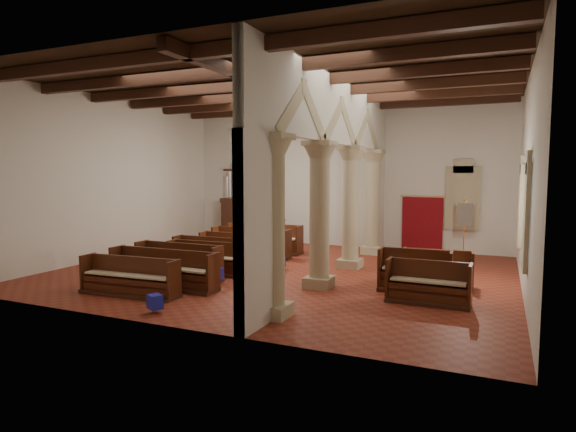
# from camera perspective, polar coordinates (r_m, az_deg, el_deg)

# --- Properties ---
(floor) EXTENTS (14.00, 14.00, 0.00)m
(floor) POSITION_cam_1_polar(r_m,az_deg,el_deg) (15.70, -0.60, -6.61)
(floor) COLOR maroon
(floor) RESTS_ON ground
(ceiling) EXTENTS (14.00, 14.00, 0.00)m
(ceiling) POSITION_cam_1_polar(r_m,az_deg,el_deg) (15.61, -0.62, 15.48)
(ceiling) COLOR black
(ceiling) RESTS_ON wall_back
(wall_back) EXTENTS (14.00, 0.02, 6.00)m
(wall_back) POSITION_cam_1_polar(r_m,az_deg,el_deg) (20.97, 6.25, 4.63)
(wall_back) COLOR silver
(wall_back) RESTS_ON floor
(wall_front) EXTENTS (14.00, 0.02, 6.00)m
(wall_front) POSITION_cam_1_polar(r_m,az_deg,el_deg) (10.22, -14.77, 3.74)
(wall_front) COLOR silver
(wall_front) RESTS_ON floor
(wall_left) EXTENTS (0.02, 12.00, 6.00)m
(wall_left) POSITION_cam_1_polar(r_m,az_deg,el_deg) (19.35, -19.87, 4.28)
(wall_left) COLOR silver
(wall_left) RESTS_ON floor
(wall_right) EXTENTS (0.02, 12.00, 6.00)m
(wall_right) POSITION_cam_1_polar(r_m,az_deg,el_deg) (13.99, 26.53, 3.75)
(wall_right) COLOR silver
(wall_right) RESTS_ON floor
(ceiling_beams) EXTENTS (13.80, 11.80, 0.30)m
(ceiling_beams) POSITION_cam_1_polar(r_m,az_deg,el_deg) (15.58, -0.62, 14.83)
(ceiling_beams) COLOR #3C1E13
(ceiling_beams) RESTS_ON wall_back
(arcade) EXTENTS (0.90, 11.90, 6.00)m
(arcade) POSITION_cam_1_polar(r_m,az_deg,el_deg) (14.71, 5.82, 6.53)
(arcade) COLOR tan
(arcade) RESTS_ON floor
(window_right_a) EXTENTS (0.03, 1.00, 2.20)m
(window_right_a) POSITION_cam_1_polar(r_m,az_deg,el_deg) (12.53, 26.58, -0.05)
(window_right_a) COLOR #2D664F
(window_right_a) RESTS_ON wall_right
(window_right_b) EXTENTS (0.03, 1.00, 2.20)m
(window_right_b) POSITION_cam_1_polar(r_m,az_deg,el_deg) (16.52, 25.97, 1.15)
(window_right_b) COLOR #2D664F
(window_right_b) RESTS_ON wall_right
(window_back) EXTENTS (1.00, 0.03, 2.20)m
(window_back) POSITION_cam_1_polar(r_m,az_deg,el_deg) (20.03, 19.97, 2.01)
(window_back) COLOR #2D664F
(window_back) RESTS_ON wall_back
(pipe_organ) EXTENTS (2.10, 0.85, 4.40)m
(pipe_organ) POSITION_cam_1_polar(r_m,az_deg,el_deg) (22.39, -5.23, 0.51)
(pipe_organ) COLOR #3C1E13
(pipe_organ) RESTS_ON floor
(lectern) EXTENTS (0.56, 0.58, 1.29)m
(lectern) POSITION_cam_1_polar(r_m,az_deg,el_deg) (20.92, -1.07, -2.12)
(lectern) COLOR #372211
(lectern) RESTS_ON floor
(dossal_curtain) EXTENTS (1.80, 0.07, 2.17)m
(dossal_curtain) POSITION_cam_1_polar(r_m,az_deg,el_deg) (20.21, 15.62, -0.78)
(dossal_curtain) COLOR maroon
(dossal_curtain) RESTS_ON floor
(processional_banner) EXTENTS (0.52, 0.66, 2.30)m
(processional_banner) POSITION_cam_1_polar(r_m,az_deg,el_deg) (18.13, 20.12, -2.80)
(processional_banner) COLOR #3C1E13
(processional_banner) RESTS_ON floor
(hymnal_box_a) EXTENTS (0.41, 0.38, 0.33)m
(hymnal_box_a) POSITION_cam_1_polar(r_m,az_deg,el_deg) (11.63, -15.49, -9.76)
(hymnal_box_a) COLOR navy
(hymnal_box_a) RESTS_ON floor
(hymnal_box_b) EXTENTS (0.37, 0.30, 0.35)m
(hymnal_box_b) POSITION_cam_1_polar(r_m,az_deg,el_deg) (14.22, -8.50, -6.81)
(hymnal_box_b) COLOR #151893
(hymnal_box_b) RESTS_ON floor
(hymnal_box_c) EXTENTS (0.38, 0.32, 0.34)m
(hymnal_box_c) POSITION_cam_1_polar(r_m,az_deg,el_deg) (16.03, -1.06, -5.38)
(hymnal_box_c) COLOR navy
(hymnal_box_c) RESTS_ON floor
(tube_heater_a) EXTENTS (0.98, 0.31, 0.10)m
(tube_heater_a) POSITION_cam_1_polar(r_m,az_deg,el_deg) (13.31, -14.27, -8.26)
(tube_heater_a) COLOR white
(tube_heater_a) RESTS_ON floor
(tube_heater_b) EXTENTS (1.09, 0.43, 0.11)m
(tube_heater_b) POSITION_cam_1_polar(r_m,az_deg,el_deg) (13.58, -18.86, -8.12)
(tube_heater_b) COLOR white
(tube_heater_b) RESTS_ON floor
(nave_pew_0) EXTENTS (2.85, 0.84, 1.00)m
(nave_pew_0) POSITION_cam_1_polar(r_m,az_deg,el_deg) (13.41, -18.27, -7.51)
(nave_pew_0) COLOR #3C1E13
(nave_pew_0) RESTS_ON floor
(nave_pew_1) EXTENTS (3.34, 0.77, 1.07)m
(nave_pew_1) POSITION_cam_1_polar(r_m,az_deg,el_deg) (13.97, -14.60, -6.81)
(nave_pew_1) COLOR #3C1E13
(nave_pew_1) RESTS_ON floor
(nave_pew_2) EXTENTS (2.83, 0.73, 1.08)m
(nave_pew_2) POSITION_cam_1_polar(r_m,az_deg,el_deg) (14.93, -12.88, -5.97)
(nave_pew_2) COLOR #3C1E13
(nave_pew_2) RESTS_ON floor
(nave_pew_3) EXTENTS (2.59, 0.79, 1.02)m
(nave_pew_3) POSITION_cam_1_polar(r_m,az_deg,el_deg) (15.57, -9.76, -5.52)
(nave_pew_3) COLOR #3C1E13
(nave_pew_3) RESTS_ON floor
(nave_pew_4) EXTENTS (2.89, 0.75, 1.03)m
(nave_pew_4) POSITION_cam_1_polar(r_m,az_deg,el_deg) (16.40, -8.90, -4.95)
(nave_pew_4) COLOR #3C1E13
(nave_pew_4) RESTS_ON floor
(nave_pew_5) EXTENTS (2.92, 0.75, 1.02)m
(nave_pew_5) POSITION_cam_1_polar(r_m,az_deg,el_deg) (17.47, -6.03, -4.30)
(nave_pew_5) COLOR #3C1E13
(nave_pew_5) RESTS_ON floor
(nave_pew_6) EXTENTS (3.12, 0.84, 1.11)m
(nave_pew_6) POSITION_cam_1_polar(r_m,az_deg,el_deg) (18.30, -4.43, -3.75)
(nave_pew_6) COLOR #3C1E13
(nave_pew_6) RESTS_ON floor
(nave_pew_7) EXTENTS (3.12, 0.76, 1.14)m
(nave_pew_7) POSITION_cam_1_polar(r_m,az_deg,el_deg) (19.31, -2.82, -3.23)
(nave_pew_7) COLOR #3C1E13
(nave_pew_7) RESTS_ON floor
(aisle_pew_0) EXTENTS (2.02, 0.72, 1.06)m
(aisle_pew_0) POSITION_cam_1_polar(r_m,az_deg,el_deg) (12.44, 16.25, -8.34)
(aisle_pew_0) COLOR #3C1E13
(aisle_pew_0) RESTS_ON floor
(aisle_pew_1) EXTENTS (1.96, 0.86, 1.14)m
(aisle_pew_1) POSITION_cam_1_polar(r_m,az_deg,el_deg) (13.54, 14.78, -7.05)
(aisle_pew_1) COLOR #3C1E13
(aisle_pew_1) RESTS_ON floor
(aisle_pew_2) EXTENTS (1.96, 0.79, 1.05)m
(aisle_pew_2) POSITION_cam_1_polar(r_m,az_deg,el_deg) (14.25, 17.24, -6.64)
(aisle_pew_2) COLOR #3C1E13
(aisle_pew_2) RESTS_ON floor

